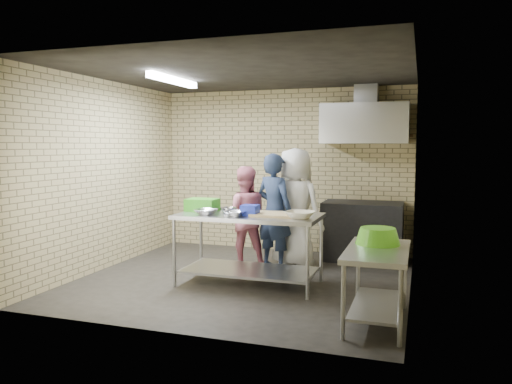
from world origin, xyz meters
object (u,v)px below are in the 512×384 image
Objects in this scene: bottle_red at (369,129)px; stove at (362,231)px; green_crate at (202,205)px; woman_pink at (244,216)px; woman_white at (295,208)px; bottle_green at (396,129)px; side_counter at (377,286)px; prep_table at (249,249)px; green_basin at (378,236)px; blue_tub at (250,210)px; man_navy at (274,211)px.

stove is at bearing -101.77° from bottle_red.
green_crate reaches higher than stove.
stove is 0.82× the size of woman_pink.
woman_white is at bearing -140.95° from stove.
bottle_red is 1.78m from woman_white.
stove is 8.00× the size of bottle_green.
side_counter is 6.67× the size of bottle_red.
green_crate is 2.23× the size of bottle_red.
bottle_red reaches higher than green_crate.
prep_table is 1.91m from side_counter.
green_basin is 2.56× the size of bottle_red.
green_basin is 0.31× the size of woman_pink.
blue_tub is 1.11× the size of bottle_red.
green_basin is at bearing -82.10° from bottle_red.
stove is at bearing 58.80° from blue_tub.
green_basin is at bearing 120.55° from woman_pink.
woman_pink reaches higher than side_counter.
bottle_green is (1.62, 2.17, 1.05)m from blue_tub.
woman_pink reaches higher than blue_tub.
side_counter is at bearing -90.00° from bottle_green.
prep_table is 1.50× the size of stove.
woman_pink is (-0.40, 0.92, 0.28)m from prep_table.
side_counter is at bearing -80.71° from stove.
green_basin is at bearing -80.24° from stove.
stove reaches higher than side_counter.
bottle_red is 2.40m from woman_pink.
woman_white is (-0.94, -0.96, -1.16)m from bottle_red.
bottle_red reaches higher than green_basin.
woman_pink is 0.76m from woman_white.
stove is 2.57m from green_basin.
woman_white is at bearing 123.47° from side_counter.
stove is at bearing 56.33° from prep_table.
prep_table is at bearing 157.85° from green_basin.
woman_pink is (-2.07, 1.84, 0.36)m from side_counter.
bottle_green is 2.01m from woman_white.
bottle_green is (1.67, 2.07, 1.56)m from prep_table.
bottle_red is 0.10× the size of woman_white.
side_counter is at bearing -23.73° from green_crate.
side_counter is (1.67, -0.92, -0.08)m from prep_table.
green_crate reaches higher than blue_tub.
blue_tub is 0.44× the size of green_basin.
green_crate is at bearing -135.28° from bottle_red.
man_navy is (-1.59, 1.81, 0.45)m from side_counter.
green_crate is 2.00× the size of blue_tub.
side_counter is 0.82× the size of woman_pink.
blue_tub reaches higher than stove.
green_crate is 0.78m from blue_tub.
woman_pink is at bearing -150.67° from stove.
blue_tub is (-1.62, 0.82, 0.59)m from side_counter.
side_counter is 2.48m from woman_white.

